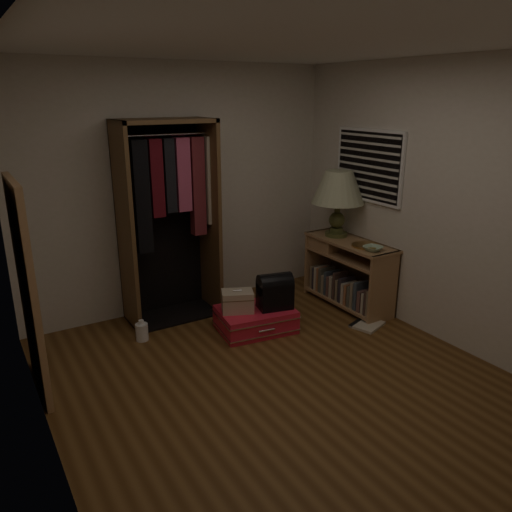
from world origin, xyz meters
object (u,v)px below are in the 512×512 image
Objects in this scene: pink_suitcase at (256,319)px; floor_mirror at (28,290)px; train_case at (238,301)px; table_lamp at (338,189)px; open_wardrobe at (170,204)px; white_jug at (142,332)px; console_bookshelf at (346,271)px; black_bag at (275,290)px.

floor_mirror is at bearing -171.96° from pink_suitcase.
train_case is 0.51× the size of table_lamp.
open_wardrobe reaches higher than white_jug.
open_wardrobe is 5.53× the size of train_case.
open_wardrobe is at bearing 139.97° from train_case.
table_lamp reaches higher than pink_suitcase.
train_case is (0.36, -0.73, -0.87)m from open_wardrobe.
pink_suitcase is 2.22× the size of train_case.
console_bookshelf is 2.06m from open_wardrobe.
console_bookshelf reaches higher than pink_suitcase.
white_jug is at bearing 172.78° from black_bag.
table_lamp is at bearing 88.79° from console_bookshelf.
floor_mirror is at bearing -152.57° from open_wardrobe.
open_wardrobe is 1.45m from pink_suitcase.
table_lamp is 2.57m from white_jug.
console_bookshelf is 0.55× the size of open_wardrobe.
console_bookshelf is at bearing 10.67° from pink_suitcase.
table_lamp is (3.24, 0.25, 0.44)m from floor_mirror.
white_jug is (-0.87, 0.33, -0.25)m from train_case.
console_bookshelf reaches higher than white_jug.
floor_mirror reaches higher than white_jug.
black_bag reaches higher than pink_suitcase.
train_case is 0.99× the size of black_bag.
black_bag is at bearing -20.27° from white_jug.
open_wardrobe is 1.83m from table_lamp.
console_bookshelf is 1.53× the size of table_lamp.
console_bookshelf is 3.02× the size of train_case.
white_jug is at bearing -176.99° from train_case.
floor_mirror is 1.29m from white_jug.
table_lamp is (1.04, 0.33, 0.87)m from black_bag.
black_bag is 1.35m from white_jug.
black_bag is 1.78× the size of white_jug.
table_lamp is (1.22, 0.25, 1.17)m from pink_suitcase.
white_jug is (-1.23, 0.46, -0.33)m from black_bag.
open_wardrobe is at bearing 143.09° from black_bag.
floor_mirror reaches higher than train_case.
pink_suitcase is at bearing -19.73° from white_jug.
pink_suitcase is (2.03, -0.00, -0.74)m from floor_mirror.
pink_suitcase is 2.20× the size of black_bag.
floor_mirror reaches higher than console_bookshelf.
white_jug is at bearing 168.43° from pink_suitcase.
open_wardrobe is at bearing 37.59° from white_jug.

